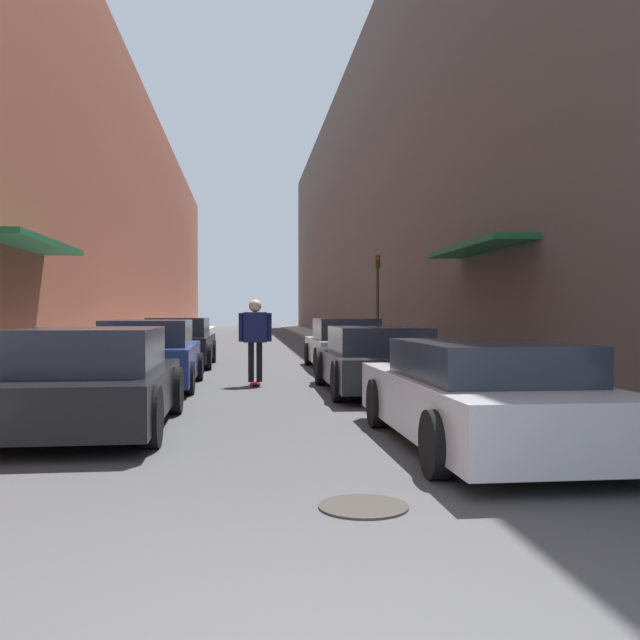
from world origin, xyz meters
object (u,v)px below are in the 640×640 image
skateboarder (255,332)px  manhole_cover (363,506)px  parked_car_left_1 (149,355)px  parked_car_right_0 (480,395)px  parked_car_left_2 (180,343)px  traffic_light (378,292)px  parked_car_left_0 (93,381)px  parked_car_right_2 (345,345)px  parked_car_right_1 (376,360)px

skateboarder → manhole_cover: size_ratio=2.53×
parked_car_left_1 → manhole_cover: size_ratio=6.23×
skateboarder → parked_car_right_0: bearing=-71.2°
skateboarder → manhole_cover: bearing=-85.7°
parked_car_left_1 → manhole_cover: parked_car_left_1 is taller
parked_car_left_2 → traffic_light: traffic_light is taller
parked_car_left_0 → parked_car_left_1: (0.03, 5.17, 0.01)m
parked_car_right_2 → parked_car_left_0: bearing=-115.9°
parked_car_left_1 → skateboarder: skateboarder is taller
parked_car_left_1 → parked_car_right_0: 8.17m
parked_car_left_1 → skateboarder: 2.17m
parked_car_left_0 → parked_car_right_1: (4.39, 3.87, -0.03)m
parked_car_right_1 → traffic_light: bearing=79.3°
parked_car_left_1 → parked_car_left_2: size_ratio=0.99×
parked_car_left_0 → parked_car_right_2: 10.46m
parked_car_left_1 → parked_car_left_2: (0.09, 5.63, 0.01)m
parked_car_left_1 → parked_car_right_2: 6.20m
parked_car_left_0 → parked_car_right_0: parked_car_left_0 is taller
parked_car_left_0 → parked_car_left_1: bearing=89.7°
parked_car_left_0 → traffic_light: size_ratio=1.29×
parked_car_left_2 → manhole_cover: size_ratio=6.28×
parked_car_left_1 → traffic_light: bearing=57.0°
parked_car_left_2 → parked_car_right_1: size_ratio=0.97×
parked_car_left_2 → traffic_light: size_ratio=1.30×
parked_car_left_1 → traffic_light: 12.05m
parked_car_left_0 → skateboarder: skateboarder is taller
parked_car_right_2 → traffic_light: size_ratio=1.30×
parked_car_left_0 → skateboarder: (2.14, 5.41, 0.46)m
parked_car_left_2 → skateboarder: (2.02, -5.40, 0.44)m
parked_car_left_0 → traffic_light: 16.61m
parked_car_left_2 → parked_car_right_0: size_ratio=0.93×
parked_car_left_1 → parked_car_right_2: bearing=43.1°
manhole_cover → parked_car_left_2: bearing=100.5°
manhole_cover → parked_car_left_0: bearing=126.1°
parked_car_left_1 → parked_car_left_2: same height
parked_car_right_0 → parked_car_right_1: size_ratio=1.04×
traffic_light → manhole_cover: bearing=-101.0°
parked_car_right_0 → traffic_light: (2.00, 16.82, 1.63)m
parked_car_right_1 → traffic_light: 11.63m
parked_car_right_2 → traffic_light: (1.98, 5.78, 1.57)m
parked_car_left_1 → manhole_cover: bearing=-72.8°
parked_car_right_2 → manhole_cover: size_ratio=6.25×
parked_car_left_2 → skateboarder: 5.78m
parked_car_left_0 → manhole_cover: parked_car_left_0 is taller
parked_car_left_2 → manhole_cover: (2.72, -14.70, -0.65)m
skateboarder → traffic_light: (4.40, 9.78, 1.12)m
parked_car_left_1 → parked_car_left_0: bearing=-90.3°
parked_car_right_0 → parked_car_left_2: bearing=109.6°
skateboarder → parked_car_left_1: bearing=-173.7°
parked_car_right_0 → manhole_cover: parked_car_right_0 is taller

